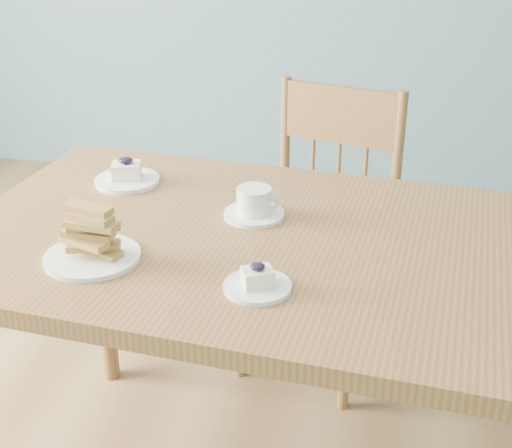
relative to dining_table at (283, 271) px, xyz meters
name	(u,v)px	position (x,y,z in m)	size (l,w,h in m)	color
room	(105,4)	(-0.32, -0.15, 0.61)	(5.01, 5.01, 2.71)	olive
dining_table	(283,271)	(0.00, 0.00, 0.00)	(1.61, 1.03, 0.82)	brown
dining_chair	(320,233)	(0.03, 0.70, -0.24)	(0.54, 0.53, 0.97)	brown
cheesecake_plate_near	(258,283)	(-0.02, -0.22, 0.10)	(0.14, 0.14, 0.06)	white
cheesecake_plate_far	(127,176)	(-0.46, 0.25, 0.10)	(0.17, 0.17, 0.07)	white
coffee_cup	(255,204)	(-0.09, 0.11, 0.11)	(0.15, 0.15, 0.07)	white
biscotti_plate	(91,241)	(-0.39, -0.17, 0.12)	(0.21, 0.21, 0.12)	white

